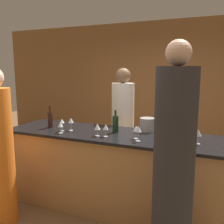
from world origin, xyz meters
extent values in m
plane|color=brown|center=(0.00, 0.00, 0.00)|extent=(14.00, 14.00, 0.00)
cube|color=olive|center=(0.00, 2.55, 1.40)|extent=(8.00, 0.06, 2.80)
cube|color=#B27F4C|center=(0.00, 0.00, 0.48)|extent=(2.81, 0.74, 0.97)
cube|color=black|center=(0.00, 0.00, 0.98)|extent=(2.87, 0.80, 0.03)
cylinder|color=silver|center=(-0.19, 0.81, 0.79)|extent=(0.35, 0.35, 1.58)
sphere|color=brown|center=(-0.19, 0.81, 1.70)|extent=(0.23, 0.23, 0.23)
cylinder|color=#2D2D33|center=(0.85, -0.75, 0.90)|extent=(0.35, 0.35, 1.81)
sphere|color=tan|center=(0.85, -0.75, 1.91)|extent=(0.21, 0.21, 0.21)
cylinder|color=black|center=(-0.01, 0.06, 1.11)|extent=(0.08, 0.08, 0.21)
cylinder|color=black|center=(-0.01, 0.06, 1.25)|extent=(0.03, 0.03, 0.07)
cylinder|color=black|center=(-0.94, -0.03, 1.11)|extent=(0.07, 0.07, 0.21)
cylinder|color=black|center=(-0.94, -0.03, 1.25)|extent=(0.03, 0.03, 0.09)
cylinder|color=black|center=(0.92, -0.27, 1.12)|extent=(0.07, 0.07, 0.24)
cylinder|color=black|center=(0.92, -0.27, 1.27)|extent=(0.03, 0.03, 0.08)
cylinder|color=#9E9993|center=(0.34, 0.28, 1.09)|extent=(0.19, 0.19, 0.17)
cylinder|color=silver|center=(0.32, -0.13, 1.00)|extent=(0.05, 0.05, 0.00)
cylinder|color=silver|center=(0.32, -0.13, 1.05)|extent=(0.01, 0.01, 0.09)
cone|color=silver|center=(0.32, -0.13, 1.12)|extent=(0.07, 0.07, 0.06)
cylinder|color=silver|center=(-0.62, -0.25, 1.00)|extent=(0.05, 0.05, 0.00)
cylinder|color=silver|center=(-0.62, -0.25, 1.04)|extent=(0.01, 0.01, 0.08)
cone|color=silver|center=(-0.62, -0.25, 1.11)|extent=(0.07, 0.07, 0.06)
cylinder|color=silver|center=(-0.04, -0.18, 1.00)|extent=(0.05, 0.05, 0.00)
cylinder|color=silver|center=(-0.04, -0.18, 1.05)|extent=(0.01, 0.01, 0.08)
cone|color=silver|center=(-0.04, -0.18, 1.12)|extent=(0.06, 0.06, 0.07)
cylinder|color=silver|center=(-0.14, -0.20, 1.00)|extent=(0.05, 0.05, 0.00)
cylinder|color=silver|center=(-0.14, -0.20, 1.04)|extent=(0.01, 0.01, 0.08)
cone|color=silver|center=(-0.14, -0.20, 1.12)|extent=(0.07, 0.07, 0.07)
cylinder|color=silver|center=(0.37, -0.22, 1.00)|extent=(0.05, 0.05, 0.00)
cylinder|color=silver|center=(0.37, -0.22, 1.06)|extent=(0.01, 0.01, 0.10)
cone|color=silver|center=(0.37, -0.22, 1.14)|extent=(0.07, 0.07, 0.07)
cylinder|color=silver|center=(-0.58, -0.09, 1.00)|extent=(0.05, 0.05, 0.00)
cylinder|color=silver|center=(-0.58, -0.09, 1.05)|extent=(0.01, 0.01, 0.10)
cone|color=silver|center=(-0.58, -0.09, 1.14)|extent=(0.07, 0.07, 0.07)
cylinder|color=silver|center=(0.99, -0.08, 1.00)|extent=(0.05, 0.05, 0.00)
cylinder|color=silver|center=(0.99, -0.08, 1.05)|extent=(0.01, 0.01, 0.09)
cone|color=silver|center=(0.99, -0.08, 1.13)|extent=(0.07, 0.07, 0.07)
cylinder|color=silver|center=(-0.67, -0.16, 1.00)|extent=(0.05, 0.05, 0.00)
cylinder|color=silver|center=(-0.67, -0.16, 1.06)|extent=(0.01, 0.01, 0.10)
cone|color=silver|center=(-0.67, -0.16, 1.14)|extent=(0.06, 0.06, 0.06)
camera|label=1|loc=(1.15, -2.79, 1.78)|focal=40.00mm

